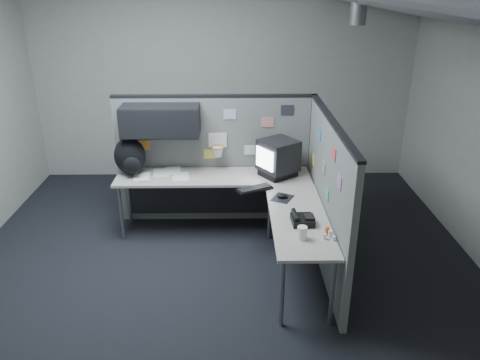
{
  "coord_description": "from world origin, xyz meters",
  "views": [
    {
      "loc": [
        0.14,
        -4.13,
        2.88
      ],
      "look_at": [
        0.21,
        0.35,
        0.94
      ],
      "focal_mm": 35.0,
      "sensor_mm": 36.0,
      "label": 1
    }
  ],
  "objects_px": {
    "monitor": "(278,158)",
    "keyboard": "(255,189)",
    "desk": "(234,195)",
    "phone": "(302,219)",
    "backpack": "(130,157)"
  },
  "relations": [
    {
      "from": "keyboard",
      "to": "backpack",
      "type": "height_order",
      "value": "backpack"
    },
    {
      "from": "keyboard",
      "to": "backpack",
      "type": "xyz_separation_m",
      "value": [
        -1.45,
        0.48,
        0.2
      ]
    },
    {
      "from": "desk",
      "to": "keyboard",
      "type": "height_order",
      "value": "keyboard"
    },
    {
      "from": "phone",
      "to": "monitor",
      "type": "bearing_deg",
      "value": 103.59
    },
    {
      "from": "phone",
      "to": "keyboard",
      "type": "bearing_deg",
      "value": 126.21
    },
    {
      "from": "monitor",
      "to": "phone",
      "type": "relative_size",
      "value": 2.25
    },
    {
      "from": "keyboard",
      "to": "phone",
      "type": "distance_m",
      "value": 0.87
    },
    {
      "from": "keyboard",
      "to": "backpack",
      "type": "relative_size",
      "value": 0.93
    },
    {
      "from": "desk",
      "to": "monitor",
      "type": "xyz_separation_m",
      "value": [
        0.52,
        0.28,
        0.34
      ]
    },
    {
      "from": "phone",
      "to": "backpack",
      "type": "distance_m",
      "value": 2.25
    },
    {
      "from": "keyboard",
      "to": "phone",
      "type": "bearing_deg",
      "value": -43.56
    },
    {
      "from": "keyboard",
      "to": "phone",
      "type": "height_order",
      "value": "phone"
    },
    {
      "from": "monitor",
      "to": "phone",
      "type": "height_order",
      "value": "monitor"
    },
    {
      "from": "desk",
      "to": "backpack",
      "type": "bearing_deg",
      "value": 164.46
    },
    {
      "from": "monitor",
      "to": "keyboard",
      "type": "distance_m",
      "value": 0.55
    }
  ]
}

